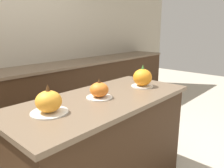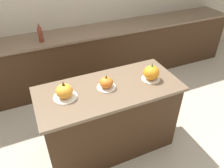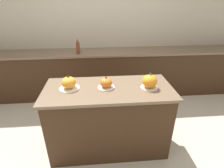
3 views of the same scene
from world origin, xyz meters
The scene contains 6 objects.
wall_back centered at (0.00, 1.84, 1.25)m, with size 8.00×0.06×2.50m.
kitchen_island centered at (0.00, 0.00, 0.46)m, with size 1.54×0.69×0.91m.
back_counter centered at (0.00, 1.51, 0.47)m, with size 6.00×0.60×0.93m.
pumpkin_cake_left centered at (-0.46, 0.03, 0.98)m, with size 0.24×0.24×0.19m.
pumpkin_cake_center centered at (-0.02, 0.02, 0.97)m, with size 0.20×0.20×0.15m.
pumpkin_cake_right centered at (0.48, -0.04, 0.99)m, with size 0.20×0.20×0.21m.
Camera 1 is at (-1.16, -1.14, 1.43)m, focal length 35.00 mm.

